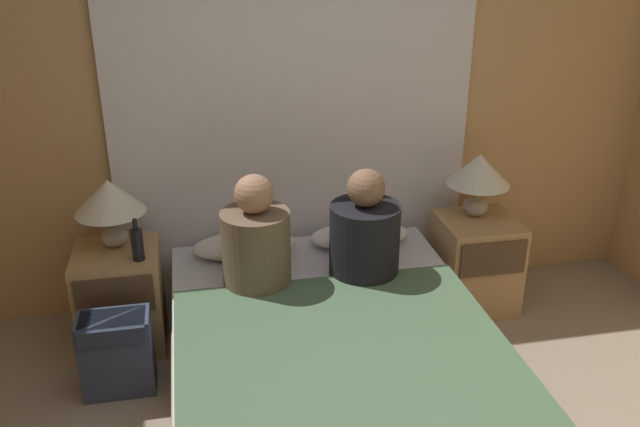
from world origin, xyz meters
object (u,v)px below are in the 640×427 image
Objects in this scene: pillow_left at (245,245)px; lamp_right at (479,173)px; nightstand_left at (121,298)px; bed at (332,361)px; pillow_right at (359,235)px; person_right_in_bed at (365,234)px; backpack_on_floor at (116,349)px; nightstand_right at (475,263)px; lamp_left at (109,200)px; person_left_in_bed at (256,242)px; beer_bottle_on_left_stand at (137,244)px.

lamp_right is at bearing -1.46° from pillow_left.
nightstand_left is 0.97× the size of pillow_left.
pillow_right reaches higher than bed.
person_right_in_bed is 1.42× the size of backpack_on_floor.
nightstand_right reaches higher than bed.
lamp_right is at bearing 22.87° from person_right_in_bed.
person_right_in_bed reaches higher than lamp_right.
lamp_left is 0.62× the size of person_left_in_bed.
pillow_right is 1.51m from backpack_on_floor.
backpack_on_floor is (-2.09, -0.42, -0.05)m from nightstand_right.
nightstand_left is 2.09m from nightstand_right.
nightstand_right is 0.97× the size of pillow_left.
person_left_in_bed is 0.58m from person_right_in_bed.
nightstand_left is 0.42m from beer_bottle_on_left_stand.
person_left_in_bed reaches higher than pillow_right.
lamp_left is at bearing 143.57° from bed.
pillow_left is 1.37× the size of backpack_on_floor.
nightstand_left and nightstand_right have the same top height.
person_right_in_bed is 1.19m from beer_bottle_on_left_stand.
nightstand_left is at bearing 90.06° from backpack_on_floor.
person_right_in_bed is (-0.77, -0.33, -0.18)m from lamp_right.
nightstand_left is 0.97× the size of pillow_right.
nightstand_left is 0.74m from pillow_left.
lamp_left reaches higher than beer_bottle_on_left_stand.
person_left_in_bed reaches higher than lamp_right.
bed is 8.64× the size of beer_bottle_on_left_stand.
person_left_in_bed is at bearing 124.69° from bed.
lamp_left is 1.43m from pillow_right.
backpack_on_floor is at bearing -142.76° from pillow_left.
bed is 3.38× the size of pillow_left.
nightstand_left is 0.43m from backpack_on_floor.
nightstand_right is 0.97× the size of pillow_right.
lamp_right is 0.62× the size of person_left_in_bed.
bed is 3.21× the size of person_left_in_bed.
backpack_on_floor is (-1.04, 0.27, 0.03)m from bed.
pillow_right is 0.95× the size of person_left_in_bed.
bed is at bearing -36.43° from lamp_left.
person_right_in_bed is at bearing -162.04° from nightstand_right.
lamp_left is at bearing 180.00° from lamp_right.
beer_bottle_on_left_stand is (-1.96, -0.11, 0.38)m from nightstand_right.
person_right_in_bed is 2.64× the size of beer_bottle_on_left_stand.
person_left_in_bed is 1.44× the size of backpack_on_floor.
nightstand_left is at bearing -175.43° from pillow_right.
lamp_left is at bearing 156.13° from person_left_in_bed.
nightstand_left is 1.49× the size of lamp_left.
bed is at bearing -55.31° from person_left_in_bed.
bed is at bearing -14.57° from backpack_on_floor.
lamp_left is 0.90× the size of backpack_on_floor.
bed is at bearing -143.57° from lamp_right.
lamp_right is at bearing -2.86° from pillow_right.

